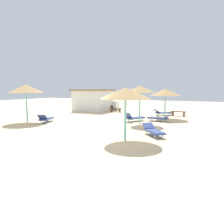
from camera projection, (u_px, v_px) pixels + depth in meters
name	position (u px, v px, depth m)	size (l,w,h in m)	color
ground_plane	(88.00, 139.00, 11.68)	(80.00, 80.00, 0.00)	beige
parasol_1	(140.00, 89.00, 16.37)	(2.36, 2.36, 2.99)	#6BC6BC
parasol_2	(125.00, 93.00, 11.11)	(2.71, 2.71, 2.82)	#6BC6BC
parasol_4	(165.00, 92.00, 19.42)	(2.77, 2.77, 2.76)	#6BC6BC
parasol_5	(26.00, 89.00, 17.31)	(2.83, 2.83, 3.09)	#6BC6BC
lounger_1	(159.00, 118.00, 17.88)	(1.96, 0.80, 0.63)	#33478C
lounger_2	(153.00, 130.00, 12.49)	(1.73, 1.87, 0.64)	#33478C
lounger_4	(163.00, 112.00, 21.93)	(1.90, 1.68, 0.65)	#33478C
lounger_5	(46.00, 118.00, 17.45)	(1.26, 1.99, 0.73)	#33478C
lounger_7	(134.00, 118.00, 17.97)	(1.44, 1.93, 0.80)	#33478C
bench_0	(93.00, 109.00, 25.46)	(1.51, 0.44, 0.49)	brown
bench_1	(178.00, 113.00, 21.50)	(1.53, 0.51, 0.49)	brown
bench_2	(115.00, 109.00, 25.21)	(1.52, 0.50, 0.49)	brown
parked_car	(103.00, 103.00, 28.39)	(4.21, 2.45, 1.72)	silver
beach_cabana	(93.00, 100.00, 26.81)	(4.26, 4.24, 2.69)	white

